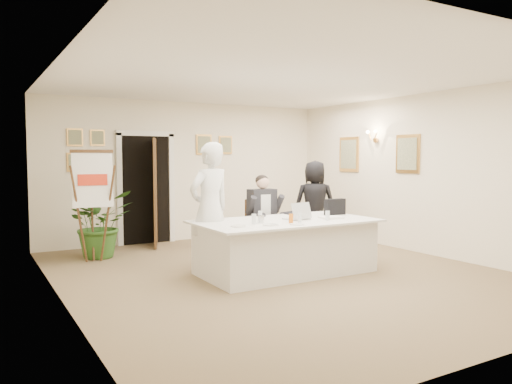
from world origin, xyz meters
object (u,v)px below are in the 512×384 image
object	(u,v)px
steel_jug	(261,219)
laptop	(297,210)
flip_chart	(93,212)
paper_stack	(331,217)
standing_woman	(315,203)
seated_man	(264,217)
laptop_bag	(335,207)
conference_table	(285,246)
standing_man	(210,208)
potted_palm	(100,224)
oj_glass	(291,219)

from	to	relation	value
steel_jug	laptop	bearing A→B (deg)	8.29
flip_chart	paper_stack	xyz separation A→B (m)	(2.96, -2.30, -0.03)
standing_woman	laptop	xyz separation A→B (m)	(-1.53, -1.60, 0.10)
seated_man	flip_chart	distance (m)	2.73
laptop_bag	paper_stack	world-z (taller)	laptop_bag
conference_table	standing_man	bearing A→B (deg)	152.98
standing_man	steel_jug	world-z (taller)	standing_man
conference_table	standing_woman	world-z (taller)	standing_woman
standing_man	paper_stack	size ratio (longest dim) A/B	5.81
standing_woman	steel_jug	distance (m)	2.78
paper_stack	steel_jug	bearing A→B (deg)	175.74
potted_palm	laptop	xyz separation A→B (m)	(2.27, -2.51, 0.34)
standing_woman	seated_man	bearing A→B (deg)	51.87
flip_chart	standing_man	size ratio (longest dim) A/B	0.93
conference_table	oj_glass	world-z (taller)	oj_glass
laptop_bag	conference_table	bearing A→B (deg)	-171.72
standing_man	flip_chart	bearing A→B (deg)	-66.31
standing_man	standing_woman	bearing A→B (deg)	-173.09
flip_chart	steel_jug	distance (m)	2.86
standing_woman	flip_chart	bearing A→B (deg)	21.33
conference_table	laptop	bearing A→B (deg)	-1.77
standing_man	steel_jug	size ratio (longest dim) A/B	17.32
conference_table	steel_jug	xyz separation A→B (m)	(-0.48, -0.10, 0.44)
flip_chart	steel_jug	world-z (taller)	flip_chart
conference_table	laptop_bag	bearing A→B (deg)	8.95
standing_man	laptop_bag	distance (m)	2.05
conference_table	laptop_bag	world-z (taller)	laptop_bag
seated_man	laptop	size ratio (longest dim) A/B	3.88
standing_woman	laptop	distance (m)	2.22
seated_man	potted_palm	bearing A→B (deg)	141.72
standing_man	conference_table	bearing A→B (deg)	137.87
standing_woman	laptop	world-z (taller)	standing_woman
flip_chart	conference_table	bearing A→B (deg)	-42.86
flip_chart	laptop	distance (m)	3.25
flip_chart	oj_glass	distance (m)	3.25
standing_man	standing_woman	world-z (taller)	standing_man
seated_man	standing_woman	bearing A→B (deg)	19.36
conference_table	standing_man	world-z (taller)	standing_man
standing_woman	potted_palm	distance (m)	3.91
potted_palm	paper_stack	distance (m)	3.86
standing_woman	standing_man	bearing A→B (deg)	50.80
seated_man	laptop_bag	world-z (taller)	seated_man
conference_table	flip_chart	size ratio (longest dim) A/B	1.49
potted_palm	laptop	distance (m)	3.40
flip_chart	laptop	world-z (taller)	flip_chart
paper_stack	steel_jug	size ratio (longest dim) A/B	2.98
standing_woman	oj_glass	bearing A→B (deg)	74.84
flip_chart	laptop_bag	size ratio (longest dim) A/B	4.85
steel_jug	seated_man	bearing A→B (deg)	57.39
paper_stack	steel_jug	xyz separation A→B (m)	(-1.16, 0.09, 0.04)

